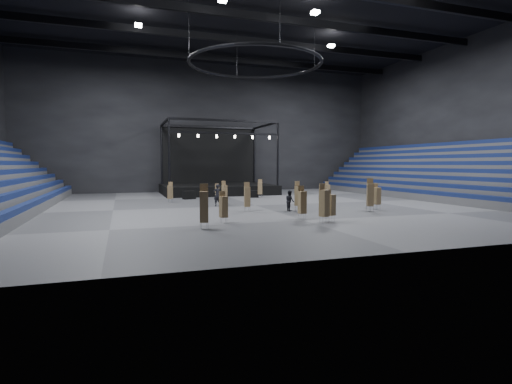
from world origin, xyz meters
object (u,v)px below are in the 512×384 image
object	(u,v)px
man_center	(217,195)
chair_stack_10	(260,188)
chair_stack_9	(224,193)
chair_stack_13	(302,202)
chair_stack_8	(299,195)
chair_stack_3	(377,195)
chair_stack_7	(170,192)
chair_stack_0	(324,203)
chair_stack_4	(327,191)
flight_case_mid	(253,194)
crew_member	(290,201)
flight_case_right	(254,194)
chair_stack_5	(217,192)
chair_stack_1	(247,196)
chair_stack_2	(331,204)
stage	(216,182)
chair_stack_6	(370,194)
flight_case_left	(189,195)
chair_stack_11	(223,206)
chair_stack_12	(204,206)

from	to	relation	value
man_center	chair_stack_10	bearing A→B (deg)	-146.56
chair_stack_9	chair_stack_13	distance (m)	10.77
chair_stack_8	chair_stack_9	bearing A→B (deg)	105.32
chair_stack_3	chair_stack_7	bearing A→B (deg)	137.78
chair_stack_0	chair_stack_4	bearing A→B (deg)	40.36
chair_stack_7	chair_stack_0	bearing A→B (deg)	-41.68
flight_case_mid	man_center	size ratio (longest dim) A/B	0.59
chair_stack_4	man_center	bearing A→B (deg)	-170.72
chair_stack_4	crew_member	size ratio (longest dim) A/B	1.19
chair_stack_7	chair_stack_10	bearing A→B (deg)	37.45
chair_stack_4	man_center	xyz separation A→B (m)	(-12.36, -1.91, -0.03)
chair_stack_4	chair_stack_8	world-z (taller)	chair_stack_8
chair_stack_9	man_center	xyz separation A→B (m)	(-0.70, -0.09, -0.16)
chair_stack_3	chair_stack_4	xyz separation A→B (m)	(-0.03, 8.58, -0.12)
flight_case_right	chair_stack_5	distance (m)	6.69
chair_stack_1	chair_stack_7	world-z (taller)	chair_stack_1
chair_stack_7	man_center	size ratio (longest dim) A/B	1.02
chair_stack_2	stage	bearing A→B (deg)	70.10
chair_stack_2	man_center	bearing A→B (deg)	89.90
chair_stack_6	man_center	size ratio (longest dim) A/B	1.33
flight_case_mid	chair_stack_5	bearing A→B (deg)	-149.77
flight_case_left	chair_stack_7	world-z (taller)	chair_stack_7
chair_stack_8	chair_stack_11	distance (m)	8.70
flight_case_mid	chair_stack_13	xyz separation A→B (m)	(-2.45, -18.34, 0.82)
chair_stack_5	chair_stack_9	bearing A→B (deg)	-94.65
flight_case_left	chair_stack_10	world-z (taller)	chair_stack_10
flight_case_mid	chair_stack_5	size ratio (longest dim) A/B	0.66
chair_stack_7	chair_stack_12	size ratio (longest dim) A/B	0.77
chair_stack_6	chair_stack_11	xyz separation A→B (m)	(-12.91, -2.51, -0.29)
chair_stack_1	chair_stack_3	distance (m)	11.17
chair_stack_2	chair_stack_8	size ratio (longest dim) A/B	0.87
chair_stack_6	chair_stack_7	bearing A→B (deg)	162.92
chair_stack_1	chair_stack_3	size ratio (longest dim) A/B	1.08
chair_stack_0	chair_stack_5	distance (m)	17.88
chair_stack_0	flight_case_mid	bearing A→B (deg)	64.61
chair_stack_0	chair_stack_10	world-z (taller)	chair_stack_0
chair_stack_11	man_center	size ratio (longest dim) A/B	1.03
chair_stack_5	chair_stack_10	distance (m)	6.07
chair_stack_3	chair_stack_13	distance (m)	9.40
chair_stack_8	chair_stack_2	bearing A→B (deg)	-117.50
chair_stack_9	chair_stack_3	bearing A→B (deg)	-43.44
chair_stack_0	flight_case_right	bearing A→B (deg)	63.75
crew_member	chair_stack_6	bearing A→B (deg)	-111.39
chair_stack_3	chair_stack_11	xyz separation A→B (m)	(-14.38, -3.67, -0.08)
chair_stack_3	chair_stack_2	bearing A→B (deg)	-150.64
flight_case_mid	chair_stack_1	xyz separation A→B (m)	(-4.74, -12.77, 0.83)
stage	chair_stack_11	world-z (taller)	stage
chair_stack_6	chair_stack_3	bearing A→B (deg)	62.77
chair_stack_10	crew_member	world-z (taller)	chair_stack_10
stage	flight_case_mid	distance (m)	8.24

